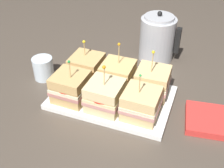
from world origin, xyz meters
The scene contains 11 objects.
ground_plane centered at (0.00, 0.00, 0.00)m, with size 6.00×6.00×0.00m, color #4C4238.
serving_platter centered at (0.00, 0.00, 0.01)m, with size 0.42×0.27×0.02m.
sandwich_front_left centered at (-0.13, -0.06, 0.07)m, with size 0.12×0.12×0.16m.
sandwich_front_center centered at (0.00, -0.07, 0.07)m, with size 0.12×0.12×0.17m.
sandwich_front_right centered at (0.12, -0.06, 0.06)m, with size 0.12×0.12×0.16m.
sandwich_back_left centered at (-0.12, 0.06, 0.07)m, with size 0.12×0.12×0.16m.
sandwich_back_center centered at (0.00, 0.06, 0.07)m, with size 0.12×0.12×0.18m.
sandwich_back_right centered at (0.13, 0.06, 0.07)m, with size 0.12×0.12×0.18m.
kettle_steel centered at (0.08, 0.34, 0.09)m, with size 0.17×0.15×0.21m.
drinking_glass centered at (-0.30, 0.03, 0.04)m, with size 0.08×0.08×0.09m.
napkin_stack centered at (0.33, 0.00, 0.01)m, with size 0.16×0.16×0.02m.
Camera 1 is at (0.27, -0.72, 0.64)m, focal length 45.00 mm.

